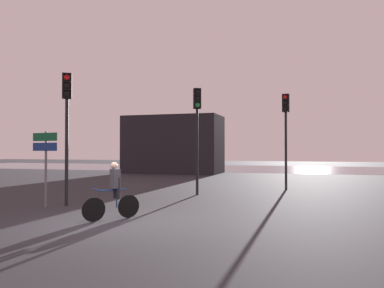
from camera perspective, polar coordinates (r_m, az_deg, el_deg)
name	(u,v)px	position (r m, az deg, el deg)	size (l,w,h in m)	color
ground_plane	(120,223)	(10.46, -10.88, -11.69)	(120.00, 120.00, 0.00)	#28282D
water_strip	(259,169)	(40.83, 10.18, -3.71)	(80.00, 16.00, 0.01)	slate
distant_building	(173,145)	(32.41, -2.85, -0.09)	(8.21, 4.00, 4.91)	black
traffic_light_far_right	(286,123)	(19.22, 14.10, 3.06)	(0.36, 0.37, 4.76)	black
traffic_light_center	(197,121)	(16.46, 0.80, 3.52)	(0.39, 0.41, 4.68)	black
traffic_light_near_left	(67,114)	(14.02, -18.53, 4.38)	(0.40, 0.42, 4.69)	black
direction_sign_post	(45,155)	(13.78, -21.45, -1.55)	(1.09, 0.19, 2.60)	slate
cyclist	(114,190)	(10.84, -11.82, -6.93)	(1.06, 1.39, 1.62)	black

